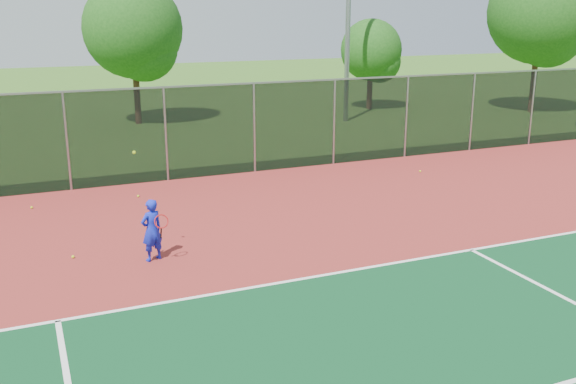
% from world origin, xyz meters
% --- Properties ---
extents(ground, '(120.00, 120.00, 0.00)m').
position_xyz_m(ground, '(0.00, 0.00, 0.00)').
color(ground, '#315F1B').
rests_on(ground, ground).
extents(court_apron, '(30.00, 20.00, 0.02)m').
position_xyz_m(court_apron, '(0.00, 2.00, 0.01)').
color(court_apron, maroon).
rests_on(court_apron, ground).
extents(fence_back, '(30.00, 0.06, 3.03)m').
position_xyz_m(fence_back, '(0.00, 12.00, 1.56)').
color(fence_back, black).
rests_on(fence_back, court_apron).
extents(tennis_player, '(0.60, 0.66, 2.46)m').
position_xyz_m(tennis_player, '(-4.84, 5.25, 0.72)').
color(tennis_player, '#1523C6').
rests_on(tennis_player, court_apron).
extents(practice_ball_0, '(0.07, 0.07, 0.07)m').
position_xyz_m(practice_ball_0, '(-4.26, 10.37, 0.06)').
color(practice_ball_0, '#BAD318').
rests_on(practice_ball_0, court_apron).
extents(practice_ball_1, '(0.07, 0.07, 0.07)m').
position_xyz_m(practice_ball_1, '(-7.19, 10.37, 0.06)').
color(practice_ball_1, '#BAD318').
rests_on(practice_ball_1, court_apron).
extents(practice_ball_2, '(0.07, 0.07, 0.07)m').
position_xyz_m(practice_ball_2, '(-4.17, 8.58, 0.06)').
color(practice_ball_2, '#BAD318').
rests_on(practice_ball_2, court_apron).
extents(practice_ball_3, '(0.07, 0.07, 0.07)m').
position_xyz_m(practice_ball_3, '(-6.47, 6.04, 0.06)').
color(practice_ball_3, '#BAD318').
rests_on(practice_ball_3, court_apron).
extents(practice_ball_4, '(0.07, 0.07, 0.07)m').
position_xyz_m(practice_ball_4, '(5.15, 9.70, 0.06)').
color(practice_ball_4, '#BAD318').
rests_on(practice_ball_4, court_apron).
extents(tree_back_left, '(4.66, 4.66, 6.85)m').
position_xyz_m(tree_back_left, '(-1.78, 23.34, 4.30)').
color(tree_back_left, '#382014').
rests_on(tree_back_left, ground).
extents(tree_back_mid, '(3.36, 3.36, 4.93)m').
position_xyz_m(tree_back_mid, '(11.05, 23.22, 3.09)').
color(tree_back_mid, '#382014').
rests_on(tree_back_mid, ground).
extents(tree_back_right, '(5.44, 5.44, 7.99)m').
position_xyz_m(tree_back_right, '(18.65, 18.85, 5.02)').
color(tree_back_right, '#382014').
rests_on(tree_back_right, ground).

